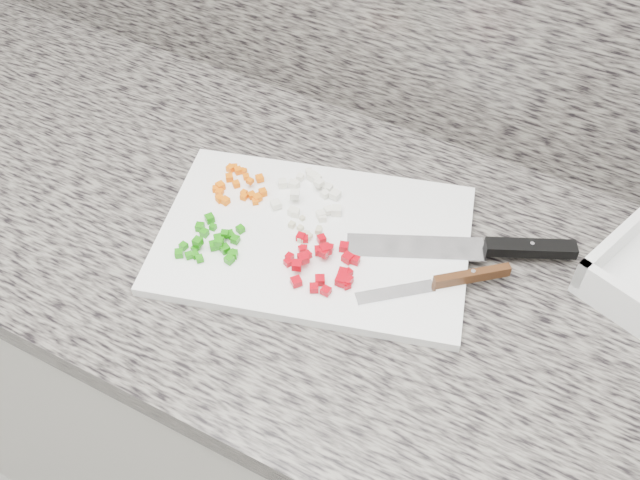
% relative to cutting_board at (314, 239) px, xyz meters
% --- Properties ---
extents(cabinet, '(3.92, 0.62, 0.86)m').
position_rel_cutting_board_xyz_m(cabinet, '(0.03, 0.00, -0.48)').
color(cabinet, beige).
rests_on(cabinet, ground).
extents(countertop, '(3.96, 0.64, 0.04)m').
position_rel_cutting_board_xyz_m(countertop, '(0.03, 0.00, -0.03)').
color(countertop, slate).
rests_on(countertop, cabinet).
extents(cutting_board, '(0.49, 0.39, 0.01)m').
position_rel_cutting_board_xyz_m(cutting_board, '(0.00, 0.00, 0.00)').
color(cutting_board, white).
rests_on(cutting_board, countertop).
extents(carrot_pile, '(0.08, 0.08, 0.02)m').
position_rel_cutting_board_xyz_m(carrot_pile, '(-0.15, 0.03, 0.01)').
color(carrot_pile, '#EB6405').
rests_on(carrot_pile, cutting_board).
extents(onion_pile, '(0.11, 0.10, 0.02)m').
position_rel_cutting_board_xyz_m(onion_pile, '(-0.04, 0.06, 0.01)').
color(onion_pile, white).
rests_on(onion_pile, cutting_board).
extents(green_pepper_pile, '(0.08, 0.09, 0.02)m').
position_rel_cutting_board_xyz_m(green_pepper_pile, '(-0.11, -0.08, 0.01)').
color(green_pepper_pile, '#1A7D0B').
rests_on(green_pepper_pile, cutting_board).
extents(red_pepper_pile, '(0.11, 0.10, 0.02)m').
position_rel_cutting_board_xyz_m(red_pepper_pile, '(0.04, -0.05, 0.02)').
color(red_pepper_pile, '#AB020E').
rests_on(red_pepper_pile, cutting_board).
extents(garlic_pile, '(0.05, 0.05, 0.01)m').
position_rel_cutting_board_xyz_m(garlic_pile, '(-0.01, -0.00, 0.01)').
color(garlic_pile, beige).
rests_on(garlic_pile, cutting_board).
extents(chef_knife, '(0.30, 0.16, 0.02)m').
position_rel_cutting_board_xyz_m(chef_knife, '(0.23, 0.09, 0.01)').
color(chef_knife, white).
rests_on(chef_knife, cutting_board).
extents(paring_knife, '(0.17, 0.15, 0.02)m').
position_rel_cutting_board_xyz_m(paring_knife, '(0.20, 0.01, 0.01)').
color(paring_knife, white).
rests_on(paring_knife, cutting_board).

